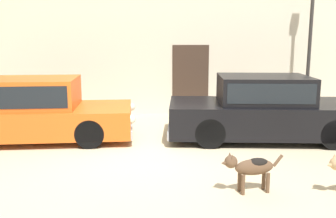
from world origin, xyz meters
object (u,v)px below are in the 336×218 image
object	(u,v)px
stray_dog_spotted	(251,167)
parked_sedan_second	(264,108)
parked_sedan_nearest	(34,110)
street_lamp	(311,28)

from	to	relation	value
stray_dog_spotted	parked_sedan_second	bearing A→B (deg)	-118.44
parked_sedan_nearest	street_lamp	xyz separation A→B (m)	(7.17, 2.11, 1.88)
stray_dog_spotted	street_lamp	xyz separation A→B (m)	(2.99, 5.31, 2.17)
parked_sedan_second	street_lamp	xyz separation A→B (m)	(1.89, 2.23, 1.86)
parked_sedan_nearest	street_lamp	size ratio (longest dim) A/B	1.13
stray_dog_spotted	parked_sedan_nearest	bearing A→B (deg)	-46.38
parked_sedan_nearest	stray_dog_spotted	bearing A→B (deg)	-40.32
parked_sedan_nearest	street_lamp	bearing A→B (deg)	13.56
parked_sedan_second	stray_dog_spotted	distance (m)	3.28
street_lamp	stray_dog_spotted	bearing A→B (deg)	-119.35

